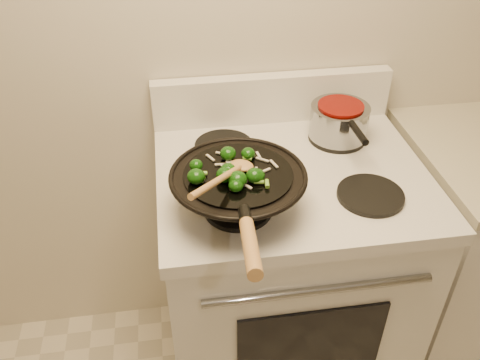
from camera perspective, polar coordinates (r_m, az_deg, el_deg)
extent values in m
plane|color=beige|center=(1.60, 5.07, 19.30)|extent=(3.50, 0.00, 3.50)
cube|color=white|center=(1.80, 4.92, -11.51)|extent=(0.76, 0.64, 0.88)
cube|color=white|center=(1.49, 5.82, 0.40)|extent=(0.78, 0.66, 0.04)
cube|color=white|center=(1.68, 3.66, 9.17)|extent=(0.78, 0.05, 0.16)
cylinder|color=gray|center=(1.33, 8.83, -12.16)|extent=(0.60, 0.02, 0.02)
cube|color=black|center=(1.52, 7.94, -17.75)|extent=(0.42, 0.01, 0.28)
cylinder|color=black|center=(1.32, -0.20, -3.15)|extent=(0.18, 0.18, 0.01)
cylinder|color=black|center=(1.41, 14.43, -1.65)|extent=(0.18, 0.18, 0.01)
cylinder|color=black|center=(1.56, -1.82, 3.83)|extent=(0.18, 0.18, 0.01)
cylinder|color=black|center=(1.64, 10.82, 4.79)|extent=(0.18, 0.18, 0.01)
torus|color=black|center=(1.26, -0.21, 0.54)|extent=(0.35, 0.35, 0.01)
cylinder|color=black|center=(1.26, -0.21, 0.65)|extent=(0.27, 0.27, 0.01)
cylinder|color=black|center=(1.09, 0.57, -4.02)|extent=(0.03, 0.06, 0.04)
cylinder|color=#AE7E44|center=(0.99, 1.18, -7.53)|extent=(0.04, 0.18, 0.06)
ellipsoid|color=#0F3A09|center=(1.30, 0.91, 2.99)|extent=(0.04, 0.04, 0.03)
cylinder|color=#427329|center=(1.31, 1.38, 2.72)|extent=(0.02, 0.02, 0.01)
ellipsoid|color=#0F3A09|center=(1.24, -1.35, 1.09)|extent=(0.04, 0.04, 0.03)
ellipsoid|color=#0F3A09|center=(1.30, -1.35, 2.99)|extent=(0.04, 0.04, 0.04)
ellipsoid|color=#0F3A09|center=(1.22, 1.65, 0.51)|extent=(0.04, 0.04, 0.04)
cylinder|color=#427329|center=(1.23, 2.23, 0.15)|extent=(0.02, 0.02, 0.01)
ellipsoid|color=#0F3A09|center=(1.22, -1.73, 0.58)|extent=(0.04, 0.04, 0.04)
ellipsoid|color=#0F3A09|center=(1.22, 1.93, 0.51)|extent=(0.04, 0.04, 0.03)
ellipsoid|color=#0F3A09|center=(1.22, -4.95, 0.39)|extent=(0.04, 0.04, 0.04)
cylinder|color=#427329|center=(1.23, -4.31, 0.01)|extent=(0.01, 0.01, 0.01)
ellipsoid|color=#0F3A09|center=(1.19, -0.46, -0.62)|extent=(0.04, 0.04, 0.03)
ellipsoid|color=#0F3A09|center=(1.27, -4.96, 1.69)|extent=(0.03, 0.03, 0.03)
ellipsoid|color=#0F3A09|center=(1.20, -0.29, 0.07)|extent=(0.05, 0.05, 0.04)
cylinder|color=#427329|center=(1.21, 0.37, -0.35)|extent=(0.02, 0.02, 0.01)
cube|color=beige|center=(1.32, -2.01, 2.99)|extent=(0.03, 0.02, 0.00)
cube|color=beige|center=(1.26, 2.71, 1.01)|extent=(0.04, 0.02, 0.00)
cube|color=beige|center=(1.28, -1.50, 1.85)|extent=(0.03, 0.02, 0.00)
cube|color=beige|center=(1.32, 2.10, 2.79)|extent=(0.01, 0.03, 0.00)
cube|color=beige|center=(1.25, 2.05, 0.80)|extent=(0.01, 0.05, 0.00)
cube|color=beige|center=(1.30, -1.23, 2.44)|extent=(0.02, 0.04, 0.00)
cube|color=beige|center=(1.26, -5.43, 0.83)|extent=(0.01, 0.04, 0.00)
cube|color=beige|center=(1.31, -3.35, 2.53)|extent=(0.02, 0.03, 0.00)
cube|color=beige|center=(1.21, 0.56, -0.57)|extent=(0.03, 0.04, 0.00)
cube|color=beige|center=(1.28, -2.14, 1.77)|extent=(0.03, 0.01, 0.00)
cube|color=beige|center=(1.29, 3.83, 1.82)|extent=(0.02, 0.04, 0.00)
cube|color=beige|center=(1.30, 2.54, 2.30)|extent=(0.03, 0.03, 0.00)
cylinder|color=#649D32|center=(1.21, 2.11, -0.21)|extent=(0.02, 0.03, 0.01)
cylinder|color=#649D32|center=(1.27, -1.16, 1.61)|extent=(0.02, 0.02, 0.01)
cylinder|color=#649D32|center=(1.23, -4.34, 0.42)|extent=(0.01, 0.02, 0.01)
cylinder|color=#649D32|center=(1.21, 3.06, -0.43)|extent=(0.02, 0.02, 0.01)
cylinder|color=#649D32|center=(1.25, -4.22, 0.77)|extent=(0.03, 0.02, 0.01)
cylinder|color=#649D32|center=(1.30, 0.83, 2.47)|extent=(0.02, 0.02, 0.01)
sphere|color=beige|center=(1.24, 0.41, 0.36)|extent=(0.01, 0.01, 0.01)
sphere|color=beige|center=(1.26, -2.09, 1.21)|extent=(0.01, 0.01, 0.01)
sphere|color=beige|center=(1.20, -1.04, -0.98)|extent=(0.01, 0.01, 0.01)
sphere|color=beige|center=(1.20, -0.19, -1.10)|extent=(0.01, 0.01, 0.01)
ellipsoid|color=#AE7E44|center=(1.27, 0.19, 1.65)|extent=(0.08, 0.07, 0.02)
cylinder|color=#AE7E44|center=(1.15, -2.48, -0.05)|extent=(0.15, 0.22, 0.09)
cylinder|color=gray|center=(1.61, 11.05, 6.52)|extent=(0.18, 0.18, 0.10)
cylinder|color=#660904|center=(1.58, 11.27, 8.18)|extent=(0.14, 0.14, 0.01)
cylinder|color=black|center=(1.47, 13.15, 5.20)|extent=(0.02, 0.11, 0.02)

